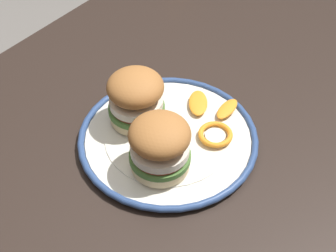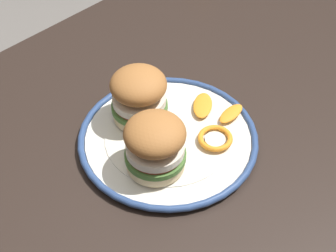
# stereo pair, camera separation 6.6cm
# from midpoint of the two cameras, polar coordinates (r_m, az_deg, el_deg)

# --- Properties ---
(dining_table) EXTENTS (1.23, 0.84, 0.76)m
(dining_table) POSITION_cam_midpoint_polar(r_m,az_deg,el_deg) (0.99, 1.69, -5.16)
(dining_table) COLOR black
(dining_table) RESTS_ON ground
(dinner_plate) EXTENTS (0.32, 0.32, 0.02)m
(dinner_plate) POSITION_cam_midpoint_polar(r_m,az_deg,el_deg) (0.88, 2.14, -1.47)
(dinner_plate) COLOR silver
(dinner_plate) RESTS_ON dining_table
(sandwich_half_left) EXTENTS (0.14, 0.14, 0.10)m
(sandwich_half_left) POSITION_cam_midpoint_polar(r_m,az_deg,el_deg) (0.79, 0.89, -2.15)
(sandwich_half_left) COLOR beige
(sandwich_half_left) RESTS_ON dinner_plate
(sandwich_half_right) EXTENTS (0.13, 0.13, 0.10)m
(sandwich_half_right) POSITION_cam_midpoint_polar(r_m,az_deg,el_deg) (0.87, -1.19, 3.49)
(sandwich_half_right) COLOR beige
(sandwich_half_right) RESTS_ON dinner_plate
(orange_peel_curled) EXTENTS (0.06, 0.06, 0.01)m
(orange_peel_curled) POSITION_cam_midpoint_polar(r_m,az_deg,el_deg) (0.87, 7.57, -1.49)
(orange_peel_curled) COLOR orange
(orange_peel_curled) RESTS_ON dinner_plate
(orange_peel_strip_long) EXTENTS (0.07, 0.07, 0.01)m
(orange_peel_strip_long) POSITION_cam_midpoint_polar(r_m,az_deg,el_deg) (0.93, 6.01, 2.30)
(orange_peel_strip_long) COLOR orange
(orange_peel_strip_long) RESTS_ON dinner_plate
(orange_peel_strip_short) EXTENTS (0.06, 0.03, 0.01)m
(orange_peel_strip_short) POSITION_cam_midpoint_polar(r_m,az_deg,el_deg) (0.92, 9.25, 1.34)
(orange_peel_strip_short) COLOR orange
(orange_peel_strip_short) RESTS_ON dinner_plate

